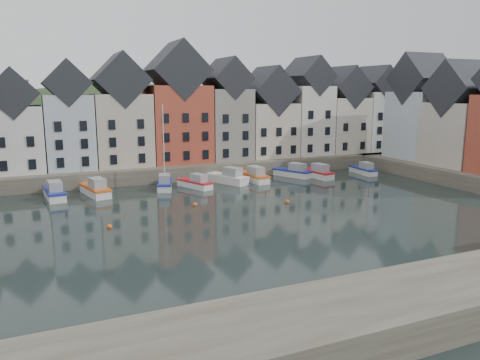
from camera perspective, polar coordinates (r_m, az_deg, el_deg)
ground at (r=46.41m, az=2.34°, el=-4.88°), size 260.00×260.00×0.00m
far_quay at (r=73.73m, az=-7.93°, el=1.71°), size 90.00×16.00×2.00m
near_wall at (r=23.57m, az=4.05°, el=-18.60°), size 50.00×6.00×2.00m
hillside at (r=102.75m, az=-11.65°, el=-6.67°), size 153.60×70.40×64.00m
far_terrace at (r=71.95m, az=-5.17°, el=7.86°), size 72.37×8.16×17.78m
right_terrace at (r=73.72m, az=25.59°, el=6.95°), size 8.30×24.25×16.36m
mooring_buoys at (r=49.65m, az=-4.54°, el=-3.68°), size 20.50×5.50×0.50m
boat_b at (r=59.41m, az=-21.67°, el=-1.44°), size 2.50×6.48×2.43m
boat_c at (r=59.49m, az=-17.18°, el=-1.12°), size 3.24×6.75×2.49m
boat_d at (r=61.51m, az=-9.17°, el=-0.41°), size 3.35×6.04×11.04m
boat_e at (r=61.63m, az=-5.44°, el=-0.38°), size 3.65×5.76×2.12m
boat_f at (r=64.40m, az=-1.43°, el=0.26°), size 4.52×6.75×2.49m
boat_g at (r=65.66m, az=1.58°, el=0.45°), size 2.78×6.58×2.45m
boat_h at (r=69.72m, az=6.53°, el=0.96°), size 4.20×6.22×2.30m
boat_i at (r=69.42m, az=9.33°, el=0.86°), size 2.89×6.37×2.36m
boat_j at (r=74.07m, az=14.84°, el=1.20°), size 2.10×5.57×2.10m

